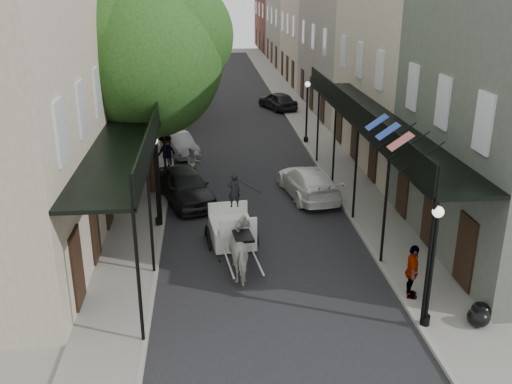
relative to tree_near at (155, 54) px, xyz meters
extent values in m
plane|color=gray|center=(4.20, -10.18, -6.49)|extent=(140.00, 140.00, 0.00)
cube|color=black|center=(4.20, 9.82, -6.48)|extent=(8.00, 90.00, 0.01)
cube|color=gray|center=(-0.80, 9.82, -6.43)|extent=(2.20, 90.00, 0.12)
cube|color=gray|center=(9.20, 9.82, -6.43)|extent=(2.20, 90.00, 0.12)
cube|color=#C1B19A|center=(-4.40, 19.82, -1.24)|extent=(5.00, 80.00, 10.50)
cube|color=gray|center=(12.80, 19.82, -1.24)|extent=(5.00, 80.00, 10.50)
cube|color=black|center=(-0.80, -3.18, -2.49)|extent=(2.20, 18.00, 0.12)
cube|color=black|center=(0.25, -3.18, -1.99)|extent=(0.06, 18.00, 1.00)
cylinder|color=black|center=(0.20, -12.18, -4.37)|extent=(0.10, 0.10, 4.00)
cylinder|color=black|center=(0.20, -4.18, -4.37)|extent=(0.10, 0.10, 4.00)
cylinder|color=black|center=(0.20, 3.82, -4.37)|extent=(0.10, 0.10, 4.00)
cube|color=black|center=(9.20, -3.18, -2.49)|extent=(2.20, 18.00, 0.12)
cube|color=black|center=(8.15, -3.18, -1.99)|extent=(0.06, 18.00, 1.00)
cylinder|color=black|center=(8.20, -12.18, -4.37)|extent=(0.10, 0.10, 4.00)
cylinder|color=black|center=(8.20, -4.18, -4.37)|extent=(0.10, 0.10, 4.00)
cylinder|color=black|center=(8.20, 3.82, -4.37)|extent=(0.10, 0.10, 4.00)
cylinder|color=#382619|center=(-0.40, -0.18, -3.57)|extent=(0.44, 0.44, 5.60)
sphere|color=#1D4415|center=(-0.40, -0.18, -0.29)|extent=(6.80, 6.80, 6.80)
sphere|color=#1D4415|center=(0.96, 0.42, 0.71)|extent=(5.10, 5.10, 5.10)
cylinder|color=#382619|center=(-0.40, 13.82, -3.85)|extent=(0.44, 0.44, 5.04)
sphere|color=#1D4415|center=(-0.40, 13.82, -0.91)|extent=(6.00, 6.00, 6.00)
sphere|color=#1D4415|center=(0.80, 14.42, -0.01)|extent=(4.50, 4.50, 4.50)
cylinder|color=black|center=(8.30, -12.18, -6.22)|extent=(0.28, 0.28, 0.30)
cylinder|color=black|center=(8.30, -12.18, -4.67)|extent=(0.12, 0.12, 3.40)
sphere|color=white|center=(8.30, -12.18, -2.82)|extent=(0.32, 0.32, 0.32)
cylinder|color=black|center=(0.10, -4.18, -6.22)|extent=(0.28, 0.28, 0.30)
cylinder|color=black|center=(0.10, -4.18, -4.67)|extent=(0.12, 0.12, 3.40)
sphere|color=white|center=(0.10, -4.18, -2.82)|extent=(0.32, 0.32, 0.32)
cylinder|color=black|center=(8.30, 7.82, -6.22)|extent=(0.28, 0.28, 0.30)
cylinder|color=black|center=(8.30, 7.82, -4.67)|extent=(0.12, 0.12, 3.40)
sphere|color=white|center=(8.30, 7.82, -2.82)|extent=(0.32, 0.32, 0.32)
imported|color=beige|center=(3.29, -8.44, -5.57)|extent=(1.23, 2.27, 1.83)
torus|color=black|center=(2.01, -5.35, -5.80)|extent=(0.27, 1.43, 1.43)
torus|color=black|center=(3.82, -5.14, -5.80)|extent=(0.27, 1.43, 1.43)
torus|color=black|center=(2.41, -6.87, -6.13)|extent=(0.16, 0.75, 0.74)
torus|color=black|center=(3.78, -6.71, -6.13)|extent=(0.16, 0.75, 0.74)
cube|color=white|center=(2.94, -5.47, -5.32)|extent=(1.77, 2.16, 0.78)
cube|color=white|center=(3.07, -6.62, -4.77)|extent=(1.39, 0.76, 0.13)
cube|color=white|center=(3.11, -6.90, -4.44)|extent=(1.34, 0.26, 0.55)
imported|color=black|center=(3.07, -6.62, -4.08)|extent=(0.49, 0.35, 1.25)
imported|color=#9D9E95|center=(1.45, 1.74, -5.66)|extent=(0.95, 0.84, 1.66)
imported|color=gray|center=(0.00, 3.16, -5.42)|extent=(1.41, 1.30, 1.90)
imported|color=gray|center=(8.40, -10.62, -5.48)|extent=(0.70, 1.12, 1.78)
imported|color=black|center=(1.14, -1.47, -5.71)|extent=(3.15, 4.88, 1.55)
imported|color=gray|center=(0.60, 6.14, -5.87)|extent=(2.55, 3.97, 1.24)
imported|color=black|center=(0.60, 20.49, -5.86)|extent=(3.21, 4.92, 1.26)
imported|color=white|center=(6.80, -1.18, -5.78)|extent=(2.66, 5.10, 1.41)
imported|color=black|center=(7.80, 17.76, -5.79)|extent=(3.02, 4.44, 1.40)
ellipsoid|color=black|center=(9.80, -12.38, -6.09)|extent=(0.65, 0.65, 0.55)
ellipsoid|color=black|center=(10.10, -11.93, -6.14)|extent=(0.57, 0.57, 0.46)
camera|label=1|loc=(2.10, -25.87, 3.07)|focal=40.00mm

